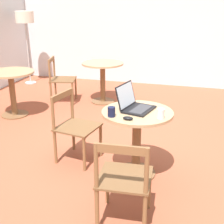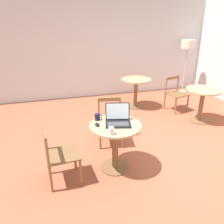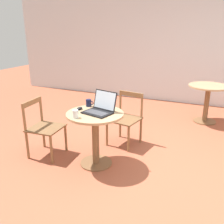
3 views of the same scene
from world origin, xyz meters
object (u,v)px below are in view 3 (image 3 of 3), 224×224
(chair_near_back, at_px, (126,118))
(cafe_table_near, at_px, (95,127))
(cafe_table_far, at_px, (208,95))
(mouse, at_px, (80,108))
(drinking_glass, at_px, (76,114))
(laptop, at_px, (100,109))
(chair_near_left, at_px, (43,127))
(mug, at_px, (89,103))

(chair_near_back, bearing_deg, cafe_table_near, -100.16)
(cafe_table_far, xyz_separation_m, mouse, (-1.48, -2.24, 0.21))
(cafe_table_far, xyz_separation_m, drinking_glass, (-1.36, -2.54, 0.25))
(chair_near_back, xyz_separation_m, laptop, (-0.09, -0.72, 0.37))
(chair_near_back, relative_size, drinking_glass, 8.36)
(chair_near_left, bearing_deg, mug, 24.81)
(cafe_table_far, distance_m, drinking_glass, 2.89)
(drinking_glass, bearing_deg, laptop, 58.31)
(chair_near_left, bearing_deg, mouse, 10.22)
(chair_near_left, distance_m, mug, 0.75)
(cafe_table_near, relative_size, cafe_table_far, 1.00)
(cafe_table_near, distance_m, cafe_table_far, 2.60)
(chair_near_left, distance_m, chair_near_back, 1.25)
(cafe_table_far, bearing_deg, chair_near_back, -125.73)
(cafe_table_near, bearing_deg, chair_near_left, -175.88)
(chair_near_left, distance_m, mouse, 0.65)
(cafe_table_far, height_order, laptop, laptop)
(mug, distance_m, drinking_glass, 0.48)
(cafe_table_near, bearing_deg, cafe_table_far, 61.68)
(chair_near_left, relative_size, chair_near_back, 1.00)
(cafe_table_far, distance_m, mug, 2.53)
(laptop, bearing_deg, cafe_table_near, -141.19)
(chair_near_back, xyz_separation_m, mouse, (-0.39, -0.72, 0.33))
(cafe_table_near, xyz_separation_m, chair_near_left, (-0.81, -0.06, -0.11))
(chair_near_back, distance_m, laptop, 0.82)
(cafe_table_far, bearing_deg, cafe_table_near, -118.32)
(cafe_table_near, xyz_separation_m, drinking_glass, (-0.13, -0.25, 0.25))
(cafe_table_near, xyz_separation_m, mug, (-0.21, 0.22, 0.25))
(drinking_glass, bearing_deg, cafe_table_far, 61.77)
(laptop, relative_size, mouse, 4.16)
(chair_near_back, relative_size, laptop, 1.96)
(cafe_table_near, distance_m, mouse, 0.33)
(chair_near_left, relative_size, drinking_glass, 8.36)
(cafe_table_near, distance_m, chair_near_left, 0.82)
(chair_near_back, bearing_deg, laptop, -96.85)
(cafe_table_far, relative_size, drinking_glass, 7.61)
(mouse, bearing_deg, chair_near_left, -169.78)
(cafe_table_far, distance_m, chair_near_back, 1.88)
(laptop, distance_m, drinking_glass, 0.35)
(cafe_table_near, height_order, mug, mug)
(chair_near_back, height_order, mouse, chair_near_back)
(mug, bearing_deg, drinking_glass, -80.79)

